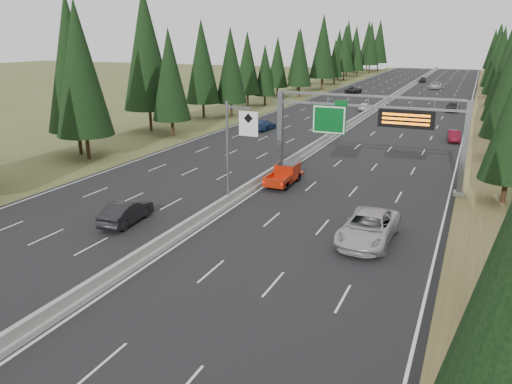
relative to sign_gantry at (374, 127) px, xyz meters
The scene contains 18 objects.
road 46.29m from the sign_gantry, 101.18° to the left, with size 32.00×260.00×0.08m, color black.
shoulder_right 46.28m from the sign_gantry, 78.86° to the left, with size 3.60×260.00×0.06m, color olive.
shoulder_left 52.70m from the sign_gantry, 120.63° to the left, with size 3.60×260.00×0.06m, color #495728.
median_barrier 46.25m from the sign_gantry, 101.18° to the left, with size 0.70×260.00×0.85m.
sign_gantry is the anchor object (origin of this frame).
hov_sign_pole 12.96m from the sign_gantry, 130.04° to the right, with size 2.80×0.50×8.00m.
tree_row_left 48.52m from the sign_gantry, 129.87° to the left, with size 12.10×243.22×19.00m.
silver_minivan 13.50m from the sign_gantry, 79.12° to the right, with size 3.07×6.65×1.85m, color #AFAEB3.
red_pickup 8.54m from the sign_gantry, 161.71° to the right, with size 1.90×5.31×1.73m.
car_ahead_green 34.08m from the sign_gantry, 91.76° to the left, with size 1.87×4.64×1.58m, color #155D20.
car_ahead_dkred 24.54m from the sign_gantry, 76.61° to the left, with size 1.42×4.06×1.34m, color #5E0D1C.
car_ahead_dkgrey 51.37m from the sign_gantry, 85.71° to the left, with size 2.10×5.16×1.50m, color black.
car_ahead_white 90.76m from the sign_gantry, 91.45° to the left, with size 2.62×5.69×1.58m, color #BEBEBE.
car_ahead_far 109.36m from the sign_gantry, 93.89° to the left, with size 1.76×4.37×1.49m, color black.
car_onc_near 21.63m from the sign_gantry, 130.43° to the right, with size 1.67×4.79×1.58m, color black.
car_onc_blue 28.82m from the sign_gantry, 132.12° to the left, with size 1.97×4.84×1.41m, color navy.
car_onc_white 47.63m from the sign_gantry, 102.69° to the left, with size 1.60×3.98×1.36m, color white.
car_onc_far 74.95m from the sign_gantry, 104.44° to the left, with size 2.58×5.59×1.55m, color black.
Camera 1 is at (16.76, -7.54, 12.61)m, focal length 35.00 mm.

